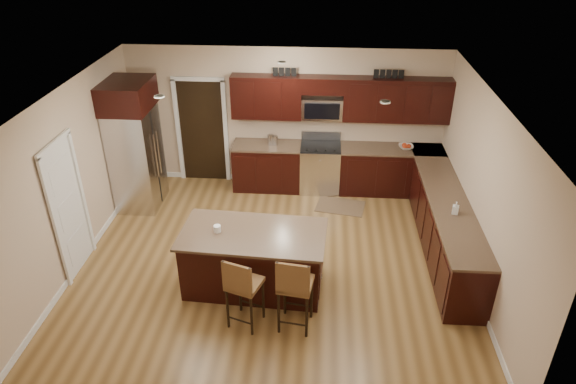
# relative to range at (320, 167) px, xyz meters

# --- Properties ---
(floor) EXTENTS (6.00, 6.00, 0.00)m
(floor) POSITION_rel_range_xyz_m (-0.68, -2.45, -0.47)
(floor) COLOR olive
(floor) RESTS_ON ground
(ceiling) EXTENTS (6.00, 6.00, 0.00)m
(ceiling) POSITION_rel_range_xyz_m (-0.68, -2.45, 2.23)
(ceiling) COLOR silver
(ceiling) RESTS_ON wall_back
(wall_back) EXTENTS (6.00, 0.00, 6.00)m
(wall_back) POSITION_rel_range_xyz_m (-0.68, 0.30, 0.88)
(wall_back) COLOR #C9AF91
(wall_back) RESTS_ON floor
(wall_left) EXTENTS (0.00, 5.50, 5.50)m
(wall_left) POSITION_rel_range_xyz_m (-3.68, -2.45, 0.88)
(wall_left) COLOR #C9AF91
(wall_left) RESTS_ON floor
(wall_right) EXTENTS (0.00, 5.50, 5.50)m
(wall_right) POSITION_rel_range_xyz_m (2.32, -2.45, 0.88)
(wall_right) COLOR #C9AF91
(wall_right) RESTS_ON floor
(base_cabinets) EXTENTS (4.02, 3.96, 0.92)m
(base_cabinets) POSITION_rel_range_xyz_m (1.22, -1.01, -0.01)
(base_cabinets) COLOR black
(base_cabinets) RESTS_ON floor
(upper_cabinets) EXTENTS (4.00, 0.33, 0.80)m
(upper_cabinets) POSITION_rel_range_xyz_m (0.36, 0.13, 1.37)
(upper_cabinets) COLOR black
(upper_cabinets) RESTS_ON wall_back
(range) EXTENTS (0.76, 0.64, 1.11)m
(range) POSITION_rel_range_xyz_m (0.00, 0.00, 0.00)
(range) COLOR silver
(range) RESTS_ON floor
(microwave) EXTENTS (0.76, 0.31, 0.40)m
(microwave) POSITION_rel_range_xyz_m (0.00, 0.15, 1.15)
(microwave) COLOR silver
(microwave) RESTS_ON upper_cabinets
(doorway) EXTENTS (0.85, 0.03, 2.06)m
(doorway) POSITION_rel_range_xyz_m (-2.33, 0.28, 0.56)
(doorway) COLOR black
(doorway) RESTS_ON floor
(pantry_door) EXTENTS (0.03, 0.80, 2.04)m
(pantry_door) POSITION_rel_range_xyz_m (-3.66, -2.75, 0.55)
(pantry_door) COLOR white
(pantry_door) RESTS_ON floor
(letter_decor) EXTENTS (2.20, 0.03, 0.15)m
(letter_decor) POSITION_rel_range_xyz_m (0.22, 0.13, 1.82)
(letter_decor) COLOR black
(letter_decor) RESTS_ON upper_cabinets
(island) EXTENTS (2.10, 1.19, 0.92)m
(island) POSITION_rel_range_xyz_m (-0.90, -3.01, -0.04)
(island) COLOR black
(island) RESTS_ON floor
(stool_mid) EXTENTS (0.52, 0.52, 1.09)m
(stool_mid) POSITION_rel_range_xyz_m (-0.94, -3.85, 0.21)
(stool_mid) COLOR brown
(stool_mid) RESTS_ON floor
(stool_right) EXTENTS (0.48, 0.48, 1.14)m
(stool_right) POSITION_rel_range_xyz_m (-0.27, -3.86, 0.24)
(stool_right) COLOR brown
(stool_right) RESTS_ON floor
(refrigerator) EXTENTS (0.79, 0.99, 2.35)m
(refrigerator) POSITION_rel_range_xyz_m (-3.30, -0.79, 0.73)
(refrigerator) COLOR silver
(refrigerator) RESTS_ON floor
(floor_mat) EXTENTS (0.97, 0.74, 0.01)m
(floor_mat) POSITION_rel_range_xyz_m (0.41, -0.67, -0.47)
(floor_mat) COLOR brown
(floor_mat) RESTS_ON floor
(fruit_bowl) EXTENTS (0.28, 0.28, 0.07)m
(fruit_bowl) POSITION_rel_range_xyz_m (1.59, -0.00, 0.48)
(fruit_bowl) COLOR silver
(fruit_bowl) RESTS_ON base_cabinets
(soap_bottle) EXTENTS (0.11, 0.11, 0.19)m
(soap_bottle) POSITION_rel_range_xyz_m (2.02, -2.29, 0.54)
(soap_bottle) COLOR #B2B2B2
(soap_bottle) RESTS_ON base_cabinets
(canister_tall) EXTENTS (0.12, 0.12, 0.20)m
(canister_tall) POSITION_rel_range_xyz_m (-0.95, -0.00, 0.55)
(canister_tall) COLOR silver
(canister_tall) RESTS_ON base_cabinets
(canister_short) EXTENTS (0.11, 0.11, 0.18)m
(canister_short) POSITION_rel_range_xyz_m (-0.87, -0.00, 0.54)
(canister_short) COLOR silver
(canister_short) RESTS_ON base_cabinets
(island_jar) EXTENTS (0.10, 0.10, 0.10)m
(island_jar) POSITION_rel_range_xyz_m (-1.40, -3.01, 0.50)
(island_jar) COLOR white
(island_jar) RESTS_ON island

